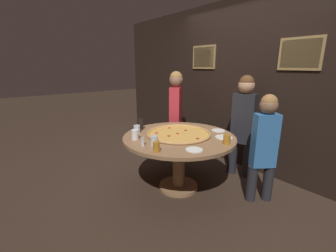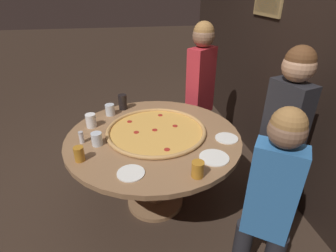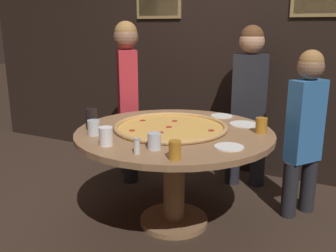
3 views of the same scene
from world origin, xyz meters
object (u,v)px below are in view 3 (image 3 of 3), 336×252
object	(u,v)px
dining_table	(174,150)
drink_cup_far_left	(106,136)
white_plate_beside_cup	(229,147)
diner_far_right	(127,92)
diner_side_right	(305,125)
white_plate_near_front	(222,116)
condiment_shaker	(137,146)
drink_cup_beside_pizza	(94,128)
giant_pizza	(171,127)
drink_cup_by_shaker	(91,119)
white_plate_right_side	(244,124)
drink_cup_far_right	(154,141)
diner_side_left	(249,98)
drink_cup_near_right	(261,125)
drink_cup_front_edge	(175,150)

from	to	relation	value
dining_table	drink_cup_far_left	distance (m)	0.60
white_plate_beside_cup	diner_far_right	distance (m)	1.53
drink_cup_far_left	diner_side_right	world-z (taller)	diner_side_right
dining_table	diner_far_right	size ratio (longest dim) A/B	0.94
white_plate_near_front	condiment_shaker	bearing A→B (deg)	-96.98
drink_cup_beside_pizza	white_plate_beside_cup	size ratio (longest dim) A/B	0.57
giant_pizza	drink_cup_far_left	distance (m)	0.57
drink_cup_by_shaker	white_plate_beside_cup	bearing A→B (deg)	1.25
white_plate_near_front	condiment_shaker	distance (m)	1.15
white_plate_right_side	drink_cup_far_right	bearing A→B (deg)	-111.48
diner_side_right	diner_side_left	bearing A→B (deg)	-90.06
drink_cup_near_right	white_plate_near_front	world-z (taller)	drink_cup_near_right
giant_pizza	dining_table	bearing A→B (deg)	-33.78
giant_pizza	drink_cup_far_right	bearing A→B (deg)	-75.55
white_plate_near_front	dining_table	bearing A→B (deg)	-106.13
drink_cup_near_right	drink_cup_front_edge	size ratio (longest dim) A/B	1.01
diner_far_right	white_plate_right_side	bearing A→B (deg)	-139.69
drink_cup_near_right	white_plate_right_side	bearing A→B (deg)	134.98
drink_cup_beside_pizza	diner_side_left	size ratio (longest dim) A/B	0.07
drink_cup_front_edge	condiment_shaker	size ratio (longest dim) A/B	1.12
white_plate_near_front	diner_side_left	size ratio (longest dim) A/B	0.12
drink_cup_by_shaker	diner_side_right	distance (m)	1.62
diner_side_left	drink_cup_by_shaker	bearing A→B (deg)	38.86
drink_cup_far_left	white_plate_right_side	size ratio (longest dim) A/B	0.55
diner_far_right	drink_cup_far_right	bearing A→B (deg)	-179.00
dining_table	diner_side_left	world-z (taller)	diner_side_left
dining_table	drink_cup_far_left	world-z (taller)	drink_cup_far_left
drink_cup_by_shaker	condiment_shaker	size ratio (longest dim) A/B	1.54
drink_cup_far_left	diner_far_right	xyz separation A→B (m)	(-0.57, 1.14, 0.06)
drink_cup_far_right	condiment_shaker	xyz separation A→B (m)	(-0.05, -0.12, -0.00)
giant_pizza	diner_side_right	distance (m)	1.04
giant_pizza	drink_cup_by_shaker	size ratio (longest dim) A/B	5.60
drink_cup_by_shaker	diner_side_right	size ratio (longest dim) A/B	0.11
dining_table	condiment_shaker	bearing A→B (deg)	-87.36
drink_cup_far_left	drink_cup_beside_pizza	bearing A→B (deg)	143.94
white_plate_near_front	white_plate_beside_cup	bearing A→B (deg)	-68.17
drink_cup_far_left	white_plate_right_side	xyz separation A→B (m)	(0.64, 0.90, -0.06)
drink_cup_far_left	diner_side_right	distance (m)	1.53
drink_cup_by_shaker	white_plate_near_front	xyz separation A→B (m)	(0.73, 0.80, -0.07)
drink_cup_front_edge	condiment_shaker	distance (m)	0.24
white_plate_beside_cup	white_plate_right_side	size ratio (longest dim) A/B	0.86
white_plate_right_side	drink_cup_near_right	bearing A→B (deg)	-45.02
drink_cup_far_right	drink_cup_near_right	bearing A→B (deg)	52.78
drink_cup_near_right	diner_side_left	xyz separation A→B (m)	(-0.29, 0.76, 0.05)
drink_cup_by_shaker	drink_cup_front_edge	bearing A→B (deg)	-21.13
drink_cup_far_left	diner_far_right	bearing A→B (deg)	116.43
white_plate_right_side	diner_far_right	size ratio (longest dim) A/B	0.14
dining_table	white_plate_near_front	bearing A→B (deg)	73.87
drink_cup_by_shaker	diner_side_right	xyz separation A→B (m)	(1.39, 0.82, -0.07)
white_plate_right_side	diner_side_right	size ratio (longest dim) A/B	0.16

